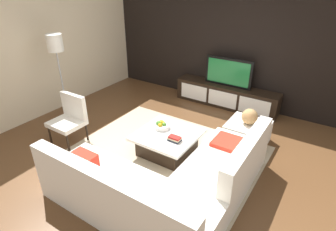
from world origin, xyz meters
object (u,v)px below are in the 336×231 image
object	(u,v)px
floor_lamp	(56,50)
fruit_bowl	(162,125)
media_console	(226,96)
coffee_table	(167,142)
ottoman	(247,133)
book_stack	(175,139)
decorative_ball	(250,117)
sectional_couch	(168,184)
accent_chair_near	(70,116)
television	(228,72)

from	to	relation	value
floor_lamp	fruit_bowl	distance (m)	2.52
media_console	coffee_table	xyz separation A→B (m)	(-0.10, -2.30, -0.05)
ottoman	fruit_bowl	size ratio (longest dim) A/B	2.50
fruit_bowl	media_console	bearing A→B (deg)	82.62
ottoman	media_console	bearing A→B (deg)	126.66
book_stack	media_console	bearing A→B (deg)	92.78
media_console	decorative_ball	xyz separation A→B (m)	(0.94, -1.26, 0.29)
media_console	fruit_bowl	size ratio (longest dim) A/B	8.39
sectional_couch	floor_lamp	size ratio (longest dim) A/B	1.38
media_console	book_stack	size ratio (longest dim) A/B	11.39
accent_chair_near	book_stack	distance (m)	1.97
media_console	book_stack	xyz separation A→B (m)	(0.12, -2.42, 0.17)
accent_chair_near	fruit_bowl	bearing A→B (deg)	14.28
accent_chair_near	ottoman	xyz separation A→B (m)	(2.73, 1.64, -0.29)
fruit_bowl	book_stack	distance (m)	0.46
sectional_couch	media_console	bearing A→B (deg)	99.16
decorative_ball	media_console	bearing A→B (deg)	126.66
coffee_table	book_stack	distance (m)	0.33
coffee_table	decorative_ball	distance (m)	1.51
floor_lamp	ottoman	size ratio (longest dim) A/B	2.51
book_stack	coffee_table	bearing A→B (deg)	150.73
ottoman	book_stack	distance (m)	1.44
ottoman	book_stack	xyz separation A→B (m)	(-0.82, -1.16, 0.22)
media_console	book_stack	distance (m)	2.43
floor_lamp	ottoman	bearing A→B (deg)	17.74
ottoman	decorative_ball	xyz separation A→B (m)	(-0.00, 0.00, 0.34)
television	coffee_table	size ratio (longest dim) A/B	1.09
ottoman	accent_chair_near	bearing A→B (deg)	-149.11
media_console	floor_lamp	size ratio (longest dim) A/B	1.34
coffee_table	decorative_ball	size ratio (longest dim) A/B	3.49
television	fruit_bowl	distance (m)	2.25
floor_lamp	accent_chair_near	bearing A→B (deg)	-33.27
media_console	decorative_ball	world-z (taller)	decorative_ball
television	ottoman	size ratio (longest dim) A/B	1.52
coffee_table	floor_lamp	size ratio (longest dim) A/B	0.56
coffee_table	ottoman	bearing A→B (deg)	45.05
fruit_bowl	television	bearing A→B (deg)	82.62
television	coffee_table	xyz separation A→B (m)	(-0.10, -2.30, -0.61)
ottoman	fruit_bowl	bearing A→B (deg)	-142.43
coffee_table	book_stack	size ratio (longest dim) A/B	4.74
media_console	ottoman	distance (m)	1.57
ottoman	fruit_bowl	xyz separation A→B (m)	(-1.22, -0.94, 0.23)
floor_lamp	book_stack	bearing A→B (deg)	-0.76
television	media_console	bearing A→B (deg)	-90.00
fruit_bowl	ottoman	bearing A→B (deg)	37.57
fruit_bowl	decorative_ball	distance (m)	1.54
television	floor_lamp	xyz separation A→B (m)	(-2.58, -2.38, 0.65)
accent_chair_near	book_stack	xyz separation A→B (m)	(1.91, 0.48, -0.07)
television	ottoman	distance (m)	1.69
sectional_couch	decorative_ball	distance (m)	2.04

